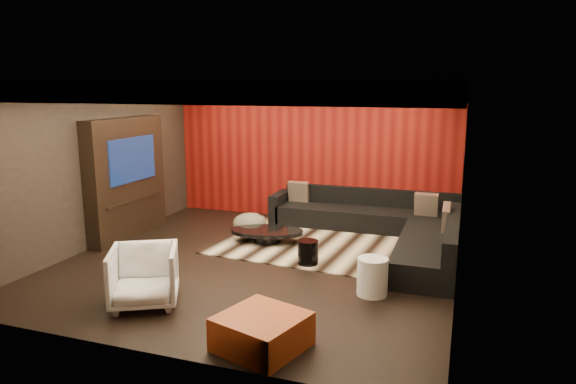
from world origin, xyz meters
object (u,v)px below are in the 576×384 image
at_px(armchair, 144,276).
at_px(sectional_sofa, 386,227).
at_px(drum_stool, 308,252).
at_px(coffee_table, 267,236).
at_px(white_side_table, 372,277).
at_px(orange_ottoman, 262,332).

xyz_separation_m(armchair, sectional_sofa, (2.48, 3.83, -0.12)).
relative_size(armchair, sectional_sofa, 0.23).
relative_size(drum_stool, armchair, 0.45).
distance_m(coffee_table, white_side_table, 2.80).
height_order(white_side_table, orange_ottoman, white_side_table).
bearing_deg(armchair, white_side_table, -2.84).
bearing_deg(coffee_table, sectional_sofa, 22.65).
bearing_deg(coffee_table, orange_ottoman, -69.24).
distance_m(drum_stool, orange_ottoman, 2.67).
xyz_separation_m(drum_stool, orange_ottoman, (0.30, -2.65, -0.03)).
relative_size(drum_stool, sectional_sofa, 0.10).
xyz_separation_m(coffee_table, armchair, (-0.50, -3.00, 0.25)).
bearing_deg(armchair, drum_stool, 25.80).
xyz_separation_m(coffee_table, white_side_table, (2.20, -1.72, 0.13)).
bearing_deg(sectional_sofa, drum_stool, -118.84).
bearing_deg(drum_stool, armchair, -126.08).
bearing_deg(drum_stool, coffee_table, 139.57).
distance_m(coffee_table, orange_ottoman, 3.78).
height_order(drum_stool, orange_ottoman, drum_stool).
distance_m(drum_stool, armchair, 2.62).
bearing_deg(white_side_table, drum_stool, 144.08).
height_order(coffee_table, drum_stool, drum_stool).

